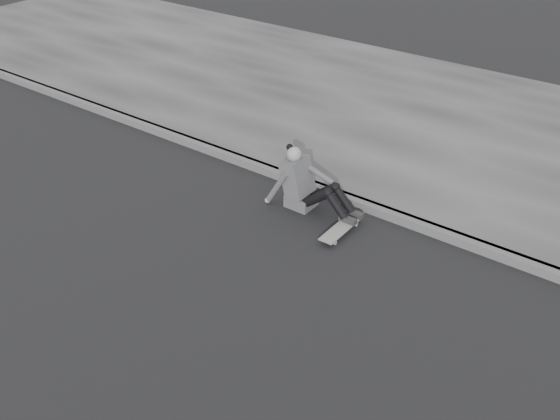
# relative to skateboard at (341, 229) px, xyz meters

# --- Properties ---
(ground) EXTENTS (80.00, 80.00, 0.00)m
(ground) POSITION_rel_skateboard_xyz_m (-1.25, -1.88, -0.07)
(ground) COLOR black
(ground) RESTS_ON ground
(curb) EXTENTS (24.00, 0.16, 0.12)m
(curb) POSITION_rel_skateboard_xyz_m (-1.25, 0.70, -0.01)
(curb) COLOR #505050
(curb) RESTS_ON ground
(sidewalk) EXTENTS (24.00, 6.00, 0.12)m
(sidewalk) POSITION_rel_skateboard_xyz_m (-1.25, 3.72, -0.01)
(sidewalk) COLOR #3E3E3E
(sidewalk) RESTS_ON ground
(skateboard) EXTENTS (0.20, 0.78, 0.09)m
(skateboard) POSITION_rel_skateboard_xyz_m (0.00, 0.00, 0.00)
(skateboard) COLOR gray
(skateboard) RESTS_ON ground
(seated_woman) EXTENTS (1.38, 0.46, 0.88)m
(seated_woman) POSITION_rel_skateboard_xyz_m (-0.73, 0.25, 0.29)
(seated_woman) COLOR #49494B
(seated_woman) RESTS_ON ground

